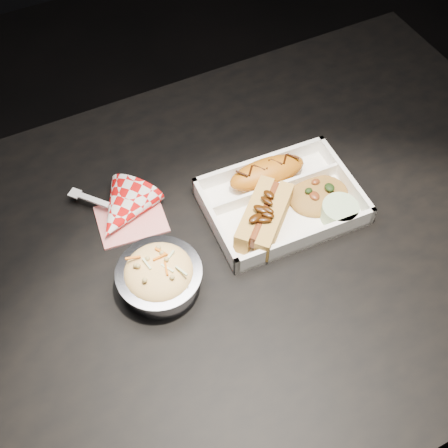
% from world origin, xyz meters
% --- Properties ---
extents(floor, '(4.00, 4.00, 0.05)m').
position_xyz_m(floor, '(0.00, 0.00, -0.03)').
color(floor, black).
rests_on(floor, ground).
extents(dining_table, '(1.20, 0.80, 0.75)m').
position_xyz_m(dining_table, '(0.00, 0.00, 0.66)').
color(dining_table, black).
rests_on(dining_table, ground).
extents(food_tray, '(0.26, 0.19, 0.04)m').
position_xyz_m(food_tray, '(0.09, 0.03, 0.76)').
color(food_tray, white).
rests_on(food_tray, dining_table).
extents(fried_pastry, '(0.14, 0.06, 0.04)m').
position_xyz_m(fried_pastry, '(0.10, 0.09, 0.78)').
color(fried_pastry, '#BD6712').
rests_on(fried_pastry, food_tray).
extents(hotdog, '(0.14, 0.13, 0.06)m').
position_xyz_m(hotdog, '(0.05, 0.01, 0.78)').
color(hotdog, '#C19142').
rests_on(hotdog, food_tray).
extents(fried_rice_mound, '(0.11, 0.09, 0.03)m').
position_xyz_m(fried_rice_mound, '(0.16, 0.01, 0.77)').
color(fried_rice_mound, '#A26F2F').
rests_on(fried_rice_mound, food_tray).
extents(cupcake_liner, '(0.06, 0.06, 0.03)m').
position_xyz_m(cupcake_liner, '(0.16, -0.04, 0.77)').
color(cupcake_liner, '#ABC897').
rests_on(cupcake_liner, food_tray).
extents(foil_coleslaw_cup, '(0.13, 0.13, 0.07)m').
position_xyz_m(foil_coleslaw_cup, '(-0.15, -0.02, 0.78)').
color(foil_coleslaw_cup, silver).
rests_on(foil_coleslaw_cup, dining_table).
extents(napkin_fork, '(0.15, 0.15, 0.10)m').
position_xyz_m(napkin_fork, '(-0.15, 0.13, 0.77)').
color(napkin_fork, red).
rests_on(napkin_fork, dining_table).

